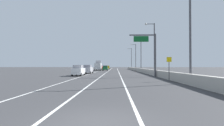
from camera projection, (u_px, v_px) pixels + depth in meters
The scene contains 18 objects.
ground_plane at pixel (114, 71), 69.94m from camera, with size 320.00×320.00×0.00m, color #38383A.
lane_stripe_left at pixel (98, 71), 61.06m from camera, with size 0.16×130.00×0.00m, color silver.
lane_stripe_center at pixel (108, 71), 60.99m from camera, with size 0.16×130.00×0.00m, color silver.
lane_stripe_right at pixel (118, 71), 60.91m from camera, with size 0.16×130.00×0.00m, color silver.
jersey_barrier_right at pixel (145, 71), 45.78m from camera, with size 0.60×120.00×1.10m, color #B2ADA3.
overhead_sign_gantry at pixel (151, 50), 31.31m from camera, with size 4.68×0.36×7.50m.
speed_advisory_sign at pixel (169, 67), 22.13m from camera, with size 0.60×0.11×3.00m.
lamp_post_right_near at pixel (188, 26), 19.46m from camera, with size 2.14×0.44×11.04m.
lamp_post_right_second at pixel (153, 45), 38.10m from camera, with size 2.14×0.44×11.04m.
lamp_post_right_third at pixel (140, 52), 56.75m from camera, with size 2.14×0.44×11.04m.
lamp_post_right_fourth at pixel (135, 55), 75.39m from camera, with size 2.14×0.44×11.04m.
lamp_post_right_fifth at pixel (131, 57), 94.04m from camera, with size 2.14×0.44×11.04m.
car_white_0 at pixel (79, 70), 33.89m from camera, with size 1.83×4.72×2.05m.
car_silver_1 at pixel (88, 69), 44.06m from camera, with size 2.03×4.82×2.11m.
car_red_2 at pixel (101, 68), 84.81m from camera, with size 2.02×4.49×1.86m.
car_green_3 at pixel (105, 68), 69.16m from camera, with size 1.97×4.12×1.97m.
car_yellow_4 at pixel (108, 67), 99.10m from camera, with size 1.91×4.42×1.95m.
box_truck at pixel (98, 66), 73.00m from camera, with size 2.71×9.09×4.03m.
Camera 1 is at (0.65, -5.98, 1.95)m, focal length 28.75 mm.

